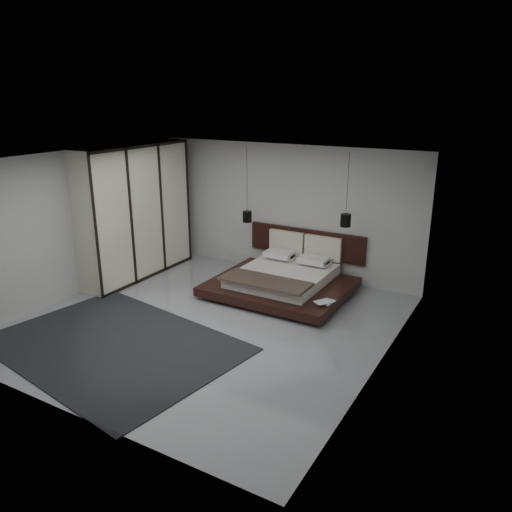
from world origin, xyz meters
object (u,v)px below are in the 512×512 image
Objects in this scene: bed at (284,278)px; pendant_right at (346,220)px; rug at (114,345)px; wardrobe at (135,212)px; pendant_left at (247,216)px; lattice_screen at (163,205)px.

bed is 1.69m from pendant_right.
pendant_right is 0.36× the size of rug.
wardrobe is at bearing 125.44° from rug.
pendant_left is 1.13× the size of pendant_right.
lattice_screen is 4.54m from pendant_right.
wardrobe is at bearing -78.29° from lattice_screen.
rug is (1.91, -2.68, -1.40)m from wardrobe.
lattice_screen is at bearing 171.18° from bed.
pendant_right is (2.16, 0.00, 0.19)m from pendant_left.
rug is (-1.30, -3.36, -0.27)m from bed.
pendant_left is at bearing 86.69° from rug.
pendant_left is at bearing 26.88° from wardrobe.
pendant_right is (4.54, -0.14, 0.22)m from lattice_screen.
lattice_screen is 4.63m from rug.
pendant_right reaches higher than bed.
pendant_right is at bearing 57.67° from rug.
wardrobe is (-2.12, -1.08, 0.07)m from pendant_left.
pendant_left is 3.99m from rug.
lattice_screen reaches higher than bed.
bed is 3.61m from rug.
pendant_left reaches higher than bed.
lattice_screen is at bearing 119.01° from rug.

